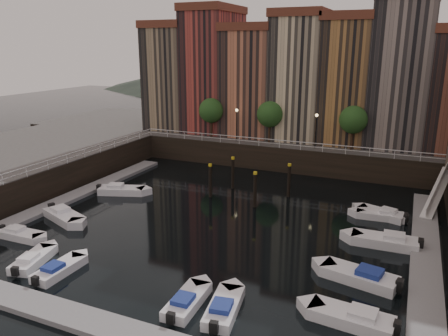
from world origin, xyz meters
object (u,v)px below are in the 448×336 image
at_px(boat_left_0, 20,234).
at_px(gangway, 438,190).
at_px(boat_left_3, 121,190).
at_px(boat_left_1, 64,216).
at_px(mooring_pilings, 246,181).

bearing_deg(boat_left_0, gangway, 32.33).
bearing_deg(boat_left_3, boat_left_0, -113.16).
xyz_separation_m(boat_left_1, boat_left_3, (0.30, 7.79, -0.00)).
height_order(mooring_pilings, boat_left_0, mooring_pilings).
xyz_separation_m(boat_left_0, boat_left_3, (0.74, 12.08, 0.06)).
xyz_separation_m(gangway, mooring_pilings, (-17.46, -3.94, -0.27)).
distance_m(gangway, boat_left_1, 34.06).
bearing_deg(mooring_pilings, boat_left_1, -136.03).
xyz_separation_m(gangway, boat_left_3, (-29.71, -8.25, -1.54)).
bearing_deg(boat_left_1, boat_left_3, 108.43).
height_order(boat_left_0, boat_left_3, boat_left_3).
bearing_deg(boat_left_3, mooring_pilings, -0.24).
distance_m(gangway, boat_left_3, 30.87).
bearing_deg(gangway, mooring_pilings, -167.29).
xyz_separation_m(mooring_pilings, boat_left_0, (-12.99, -16.39, -1.33)).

